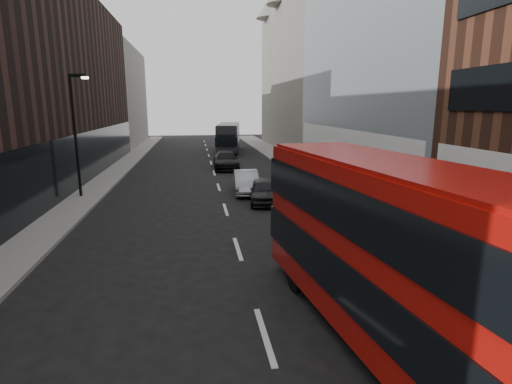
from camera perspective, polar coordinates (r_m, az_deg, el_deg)
name	(u,v)px	position (r m, az deg, el deg)	size (l,w,h in m)	color
sidewalk_right	(306,172)	(33.17, 7.15, 2.90)	(3.00, 80.00, 0.15)	slate
sidewalk_left	(110,177)	(32.57, -20.12, 2.08)	(2.00, 80.00, 0.15)	slate
building_modern_block	(381,39)	(30.72, 17.46, 20.13)	(5.03, 22.00, 20.00)	#9FA3A9
building_victorian	(297,71)	(52.27, 5.81, 16.83)	(6.50, 24.00, 21.00)	slate
building_left_mid	(72,86)	(37.85, -24.77, 13.57)	(5.00, 24.00, 14.00)	black
building_left_far	(120,98)	(59.33, -18.91, 12.65)	(5.00, 20.00, 13.00)	slate
street_lamp	(76,127)	(25.40, -24.32, 8.43)	(1.06, 0.22, 7.00)	black
red_bus	(399,251)	(9.16, 19.79, -7.94)	(3.69, 10.63, 4.22)	#A90F0A
grey_bus	(229,137)	(48.05, -3.93, 7.87)	(3.77, 10.45, 3.32)	black
car_a	(264,191)	(22.61, 1.16, 0.18)	(1.59, 3.96, 1.35)	black
car_b	(246,182)	(25.11, -1.43, 1.46)	(1.48, 4.26, 1.40)	gray
car_c	(226,160)	(34.91, -4.33, 4.53)	(2.09, 5.14, 1.49)	black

